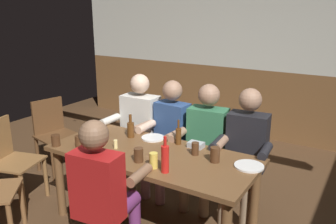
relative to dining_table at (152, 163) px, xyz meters
The scene contains 23 objects.
back_wall_upper 3.07m from the dining_table, 90.00° to the left, with size 6.41×0.12×1.53m, color beige.
back_wall_wainscot 2.83m from the dining_table, 90.00° to the left, with size 6.41×0.12×1.06m, color brown.
dining_table is the anchor object (origin of this frame).
person_0 0.89m from the dining_table, 134.62° to the left, with size 0.56×0.54×1.26m.
person_1 0.66m from the dining_table, 109.10° to the left, with size 0.52×0.52×1.23m.
person_2 0.67m from the dining_table, 71.20° to the left, with size 0.55×0.54×1.24m.
person_3 0.90m from the dining_table, 44.86° to the left, with size 0.54×0.53×1.25m.
person_4 0.63m from the dining_table, 90.79° to the right, with size 0.54×0.53×1.22m.
chair_empty_near_left 1.54m from the dining_table, 164.20° to the right, with size 0.54×0.54×0.88m.
chair_empty_far_end 1.74m from the dining_table, 167.88° to the left, with size 0.52×0.52×0.88m.
table_candle 0.37m from the dining_table, 164.64° to the right, with size 0.04×0.04×0.08m, color #F9E08C.
condiment_caddy 0.44m from the dining_table, 47.87° to the left, with size 0.14×0.10×0.05m, color #B2B7BC.
plate_0 0.36m from the dining_table, 122.18° to the left, with size 0.22×0.22×0.01m, color white.
plate_1 0.86m from the dining_table, 11.18° to the left, with size 0.24×0.24×0.01m, color white.
bottle_0 0.48m from the dining_table, 151.73° to the left, with size 0.07×0.07×0.23m.
bottle_1 0.46m from the dining_table, 41.11° to the right, with size 0.06×0.06×0.30m.
bottle_2 0.36m from the dining_table, 70.89° to the left, with size 0.05×0.05×0.24m.
pint_glass_0 0.59m from the dining_table, 11.16° to the left, with size 0.08×0.08×0.13m, color #4C2D19.
pint_glass_1 0.41m from the dining_table, 24.05° to the left, with size 0.06×0.06×0.11m, color #4C2D19.
pint_glass_2 0.70m from the dining_table, 159.84° to the right, with size 0.08×0.08×0.10m, color #4C2D19.
pint_glass_3 0.92m from the dining_table, 158.39° to the right, with size 0.08×0.08×0.11m, color #4C2D19.
pint_glass_4 0.35m from the dining_table, 53.24° to the right, with size 0.07×0.07×0.13m, color #E5C64C.
pint_glass_5 0.27m from the dining_table, 85.54° to the right, with size 0.08×0.08×0.12m, color #4C2D19.
Camera 1 is at (1.63, -2.36, 1.97)m, focal length 37.84 mm.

